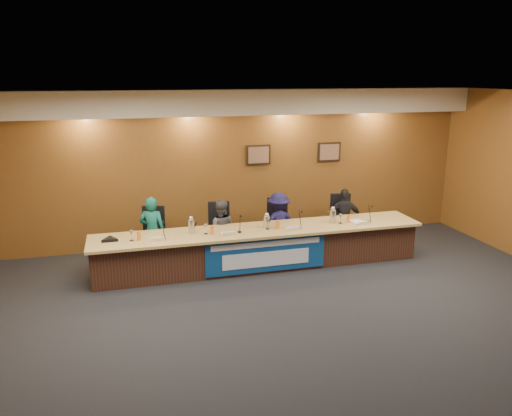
% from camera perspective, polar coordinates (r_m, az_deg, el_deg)
% --- Properties ---
extents(floor, '(10.00, 10.00, 0.00)m').
position_cam_1_polar(floor, '(7.35, 5.62, -13.33)').
color(floor, black).
rests_on(floor, ground).
extents(ceiling, '(10.00, 8.00, 0.04)m').
position_cam_1_polar(ceiling, '(6.48, 6.35, 12.42)').
color(ceiling, silver).
rests_on(ceiling, wall_back).
extents(wall_back, '(10.00, 0.04, 3.20)m').
position_cam_1_polar(wall_back, '(10.47, -1.90, 4.67)').
color(wall_back, brown).
rests_on(wall_back, floor).
extents(soffit, '(10.00, 0.50, 0.50)m').
position_cam_1_polar(soffit, '(10.07, -1.63, 12.00)').
color(soffit, beige).
rests_on(soffit, wall_back).
extents(dais_body, '(6.00, 0.80, 0.70)m').
position_cam_1_polar(dais_body, '(9.30, 0.45, -4.66)').
color(dais_body, '#3D2115').
rests_on(dais_body, floor).
extents(dais_top, '(6.10, 0.95, 0.05)m').
position_cam_1_polar(dais_top, '(9.13, 0.54, -2.55)').
color(dais_top, tan).
rests_on(dais_top, dais_body).
extents(banner, '(2.20, 0.02, 0.65)m').
position_cam_1_polar(banner, '(8.91, 1.17, -5.35)').
color(banner, navy).
rests_on(banner, dais_body).
extents(banner_text_upper, '(2.00, 0.01, 0.10)m').
position_cam_1_polar(banner_text_upper, '(8.83, 1.20, -4.16)').
color(banner_text_upper, silver).
rests_on(banner_text_upper, banner).
extents(banner_text_lower, '(1.60, 0.01, 0.28)m').
position_cam_1_polar(banner_text_lower, '(8.93, 1.19, -5.86)').
color(banner_text_lower, silver).
rests_on(banner_text_lower, banner).
extents(wall_photo_left, '(0.52, 0.04, 0.42)m').
position_cam_1_polar(wall_photo_left, '(10.50, 0.27, 6.09)').
color(wall_photo_left, black).
rests_on(wall_photo_left, wall_back).
extents(wall_photo_right, '(0.52, 0.04, 0.42)m').
position_cam_1_polar(wall_photo_right, '(11.03, 8.36, 6.37)').
color(wall_photo_right, black).
rests_on(wall_photo_right, wall_back).
extents(panelist_a, '(0.57, 0.47, 1.33)m').
position_cam_1_polar(panelist_a, '(9.44, -11.73, -2.66)').
color(panelist_a, '#105B4E').
rests_on(panelist_a, floor).
extents(panelist_b, '(0.67, 0.58, 1.18)m').
position_cam_1_polar(panelist_b, '(9.61, -4.09, -2.52)').
color(panelist_b, '#45464A').
rests_on(panelist_b, floor).
extents(panelist_c, '(0.85, 0.53, 1.25)m').
position_cam_1_polar(panelist_c, '(9.87, 2.59, -1.79)').
color(panelist_c, '#14113C').
rests_on(panelist_c, floor).
extents(panelist_d, '(0.78, 0.46, 1.24)m').
position_cam_1_polar(panelist_d, '(10.38, 10.04, -1.20)').
color(panelist_d, black).
rests_on(panelist_d, floor).
extents(office_chair_a, '(0.58, 0.58, 0.08)m').
position_cam_1_polar(office_chair_a, '(9.59, -11.71, -3.54)').
color(office_chair_a, black).
rests_on(office_chair_a, floor).
extents(office_chair_b, '(0.55, 0.55, 0.08)m').
position_cam_1_polar(office_chair_b, '(9.73, -4.19, -2.98)').
color(office_chair_b, black).
rests_on(office_chair_b, floor).
extents(office_chair_c, '(0.61, 0.61, 0.08)m').
position_cam_1_polar(office_chair_c, '(10.01, 2.41, -2.44)').
color(office_chair_c, black).
rests_on(office_chair_c, floor).
extents(office_chair_d, '(0.57, 0.57, 0.08)m').
position_cam_1_polar(office_chair_d, '(10.50, 9.78, -1.80)').
color(office_chair_d, black).
rests_on(office_chair_d, floor).
extents(nameplate_a, '(0.24, 0.08, 0.10)m').
position_cam_1_polar(nameplate_a, '(8.60, -11.15, -3.49)').
color(nameplate_a, white).
rests_on(nameplate_a, dais_top).
extents(microphone_a, '(0.07, 0.07, 0.02)m').
position_cam_1_polar(microphone_a, '(8.73, -10.50, -3.41)').
color(microphone_a, black).
rests_on(microphone_a, dais_top).
extents(juice_glass_a, '(0.06, 0.06, 0.15)m').
position_cam_1_polar(juice_glass_a, '(8.72, -13.24, -3.14)').
color(juice_glass_a, orange).
rests_on(juice_glass_a, dais_top).
extents(water_glass_a, '(0.08, 0.08, 0.18)m').
position_cam_1_polar(water_glass_a, '(8.72, -14.04, -3.09)').
color(water_glass_a, silver).
rests_on(water_glass_a, dais_top).
extents(nameplate_b, '(0.24, 0.08, 0.10)m').
position_cam_1_polar(nameplate_b, '(8.74, -3.12, -2.91)').
color(nameplate_b, white).
rests_on(nameplate_b, dais_top).
extents(microphone_b, '(0.07, 0.07, 0.02)m').
position_cam_1_polar(microphone_b, '(8.93, -1.89, -2.74)').
color(microphone_b, black).
rests_on(microphone_b, dais_top).
extents(juice_glass_b, '(0.06, 0.06, 0.15)m').
position_cam_1_polar(juice_glass_b, '(8.84, -5.07, -2.53)').
color(juice_glass_b, orange).
rests_on(juice_glass_b, dais_top).
extents(water_glass_b, '(0.08, 0.08, 0.18)m').
position_cam_1_polar(water_glass_b, '(8.85, -5.77, -2.42)').
color(water_glass_b, silver).
rests_on(water_glass_b, dais_top).
extents(nameplate_c, '(0.24, 0.08, 0.10)m').
position_cam_1_polar(nameplate_c, '(9.03, 4.42, -2.33)').
color(nameplate_c, white).
rests_on(nameplate_c, dais_top).
extents(microphone_c, '(0.07, 0.07, 0.02)m').
position_cam_1_polar(microphone_c, '(9.24, 4.96, -2.18)').
color(microphone_c, black).
rests_on(microphone_c, dais_top).
extents(juice_glass_c, '(0.06, 0.06, 0.15)m').
position_cam_1_polar(juice_glass_c, '(9.13, 2.48, -1.90)').
color(juice_glass_c, orange).
rests_on(juice_glass_c, dais_top).
extents(water_glass_c, '(0.08, 0.08, 0.18)m').
position_cam_1_polar(water_glass_c, '(9.08, 1.37, -1.90)').
color(water_glass_c, silver).
rests_on(water_glass_c, dais_top).
extents(nameplate_d, '(0.24, 0.08, 0.10)m').
position_cam_1_polar(nameplate_d, '(9.55, 12.22, -1.66)').
color(nameplate_d, white).
rests_on(nameplate_d, dais_top).
extents(microphone_d, '(0.07, 0.07, 0.02)m').
position_cam_1_polar(microphone_d, '(9.80, 12.73, -1.49)').
color(microphone_d, black).
rests_on(microphone_d, dais_top).
extents(juice_glass_d, '(0.06, 0.06, 0.15)m').
position_cam_1_polar(juice_glass_d, '(9.66, 10.52, -1.19)').
color(juice_glass_d, orange).
rests_on(juice_glass_d, dais_top).
extents(water_glass_d, '(0.08, 0.08, 0.18)m').
position_cam_1_polar(water_glass_d, '(9.56, 9.64, -1.23)').
color(water_glass_d, silver).
rests_on(water_glass_d, dais_top).
extents(carafe_left, '(0.11, 0.11, 0.26)m').
position_cam_1_polar(carafe_left, '(8.91, -7.41, -2.10)').
color(carafe_left, silver).
rests_on(carafe_left, dais_top).
extents(carafe_mid, '(0.12, 0.12, 0.23)m').
position_cam_1_polar(carafe_mid, '(9.14, 1.21, -1.61)').
color(carafe_mid, silver).
rests_on(carafe_mid, dais_top).
extents(carafe_right, '(0.12, 0.12, 0.26)m').
position_cam_1_polar(carafe_right, '(9.56, 8.75, -0.95)').
color(carafe_right, silver).
rests_on(carafe_right, dais_top).
extents(speakerphone, '(0.32, 0.32, 0.05)m').
position_cam_1_polar(speakerphone, '(8.83, -16.36, -3.47)').
color(speakerphone, black).
rests_on(speakerphone, dais_top).
extents(paper_stack, '(0.26, 0.33, 0.01)m').
position_cam_1_polar(paper_stack, '(9.76, 11.58, -1.52)').
color(paper_stack, white).
rests_on(paper_stack, dais_top).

